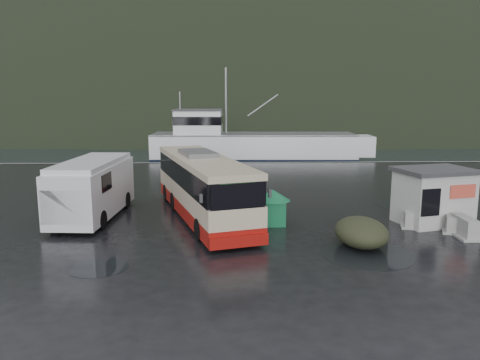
{
  "coord_description": "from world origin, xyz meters",
  "views": [
    {
      "loc": [
        -0.43,
        -20.14,
        5.68
      ],
      "look_at": [
        0.21,
        2.02,
        1.7
      ],
      "focal_mm": 35.0,
      "sensor_mm": 36.0,
      "label": 1
    }
  ],
  "objects_px": {
    "waste_bin_left": "(225,237)",
    "ticket_kiosk": "(431,223)",
    "white_van": "(94,217)",
    "fishing_trawler": "(253,151)",
    "jersey_barrier_b": "(451,231)",
    "coach_bus": "(203,217)",
    "dome_tent": "(361,246)",
    "jersey_barrier_a": "(408,226)",
    "jersey_barrier_c": "(464,236)",
    "waste_bin_right": "(272,224)"
  },
  "relations": [
    {
      "from": "waste_bin_left",
      "to": "ticket_kiosk",
      "type": "bearing_deg",
      "value": 10.89
    },
    {
      "from": "white_van",
      "to": "fishing_trawler",
      "type": "height_order",
      "value": "fishing_trawler"
    },
    {
      "from": "waste_bin_left",
      "to": "jersey_barrier_b",
      "type": "height_order",
      "value": "waste_bin_left"
    },
    {
      "from": "waste_bin_left",
      "to": "jersey_barrier_b",
      "type": "relative_size",
      "value": 1.07
    },
    {
      "from": "coach_bus",
      "to": "dome_tent",
      "type": "bearing_deg",
      "value": -53.06
    },
    {
      "from": "ticket_kiosk",
      "to": "fishing_trawler",
      "type": "distance_m",
      "value": 29.32
    },
    {
      "from": "fishing_trawler",
      "to": "waste_bin_left",
      "type": "bearing_deg",
      "value": -93.62
    },
    {
      "from": "jersey_barrier_b",
      "to": "dome_tent",
      "type": "bearing_deg",
      "value": -156.76
    },
    {
      "from": "ticket_kiosk",
      "to": "fishing_trawler",
      "type": "relative_size",
      "value": 0.13
    },
    {
      "from": "dome_tent",
      "to": "jersey_barrier_b",
      "type": "relative_size",
      "value": 1.93
    },
    {
      "from": "ticket_kiosk",
      "to": "waste_bin_left",
      "type": "bearing_deg",
      "value": 176.92
    },
    {
      "from": "ticket_kiosk",
      "to": "jersey_barrier_b",
      "type": "bearing_deg",
      "value": -89.18
    },
    {
      "from": "white_van",
      "to": "ticket_kiosk",
      "type": "xyz_separation_m",
      "value": [
        15.58,
        -1.49,
        0.0
      ]
    },
    {
      "from": "white_van",
      "to": "jersey_barrier_b",
      "type": "distance_m",
      "value": 16.12
    },
    {
      "from": "coach_bus",
      "to": "fishing_trawler",
      "type": "distance_m",
      "value": 27.4
    },
    {
      "from": "jersey_barrier_a",
      "to": "dome_tent",
      "type": "bearing_deg",
      "value": -136.78
    },
    {
      "from": "white_van",
      "to": "jersey_barrier_a",
      "type": "relative_size",
      "value": 4.66
    },
    {
      "from": "jersey_barrier_b",
      "to": "waste_bin_left",
      "type": "bearing_deg",
      "value": -176.48
    },
    {
      "from": "ticket_kiosk",
      "to": "jersey_barrier_a",
      "type": "height_order",
      "value": "ticket_kiosk"
    },
    {
      "from": "coach_bus",
      "to": "jersey_barrier_a",
      "type": "height_order",
      "value": "coach_bus"
    },
    {
      "from": "jersey_barrier_a",
      "to": "jersey_barrier_c",
      "type": "bearing_deg",
      "value": -45.44
    },
    {
      "from": "ticket_kiosk",
      "to": "jersey_barrier_a",
      "type": "xyz_separation_m",
      "value": [
        -1.19,
        -0.36,
        0.0
      ]
    },
    {
      "from": "dome_tent",
      "to": "jersey_barrier_a",
      "type": "relative_size",
      "value": 1.94
    },
    {
      "from": "waste_bin_right",
      "to": "jersey_barrier_b",
      "type": "height_order",
      "value": "waste_bin_right"
    },
    {
      "from": "dome_tent",
      "to": "fishing_trawler",
      "type": "xyz_separation_m",
      "value": [
        -2.33,
        31.71,
        0.0
      ]
    },
    {
      "from": "fishing_trawler",
      "to": "jersey_barrier_b",
      "type": "bearing_deg",
      "value": -75.4
    },
    {
      "from": "jersey_barrier_b",
      "to": "fishing_trawler",
      "type": "height_order",
      "value": "fishing_trawler"
    },
    {
      "from": "waste_bin_left",
      "to": "ticket_kiosk",
      "type": "distance_m",
      "value": 9.51
    },
    {
      "from": "waste_bin_left",
      "to": "fishing_trawler",
      "type": "distance_m",
      "value": 30.53
    },
    {
      "from": "waste_bin_left",
      "to": "coach_bus",
      "type": "bearing_deg",
      "value": 108.09
    },
    {
      "from": "ticket_kiosk",
      "to": "jersey_barrier_a",
      "type": "relative_size",
      "value": 2.26
    },
    {
      "from": "white_van",
      "to": "jersey_barrier_c",
      "type": "distance_m",
      "value": 16.42
    },
    {
      "from": "white_van",
      "to": "jersey_barrier_a",
      "type": "distance_m",
      "value": 14.5
    },
    {
      "from": "jersey_barrier_a",
      "to": "jersey_barrier_c",
      "type": "height_order",
      "value": "jersey_barrier_c"
    },
    {
      "from": "coach_bus",
      "to": "dome_tent",
      "type": "xyz_separation_m",
      "value": [
        6.29,
        -4.59,
        0.0
      ]
    },
    {
      "from": "white_van",
      "to": "waste_bin_right",
      "type": "bearing_deg",
      "value": -6.18
    },
    {
      "from": "coach_bus",
      "to": "dome_tent",
      "type": "relative_size",
      "value": 3.95
    },
    {
      "from": "jersey_barrier_b",
      "to": "jersey_barrier_c",
      "type": "height_order",
      "value": "jersey_barrier_c"
    },
    {
      "from": "coach_bus",
      "to": "waste_bin_left",
      "type": "relative_size",
      "value": 7.1
    },
    {
      "from": "jersey_barrier_a",
      "to": "ticket_kiosk",
      "type": "bearing_deg",
      "value": 16.75
    },
    {
      "from": "dome_tent",
      "to": "white_van",
      "type": "bearing_deg",
      "value": 158.15
    },
    {
      "from": "white_van",
      "to": "jersey_barrier_a",
      "type": "xyz_separation_m",
      "value": [
        14.38,
        -1.85,
        0.0
      ]
    },
    {
      "from": "jersey_barrier_c",
      "to": "fishing_trawler",
      "type": "relative_size",
      "value": 0.07
    },
    {
      "from": "coach_bus",
      "to": "jersey_barrier_c",
      "type": "bearing_deg",
      "value": -34.9
    },
    {
      "from": "waste_bin_left",
      "to": "dome_tent",
      "type": "distance_m",
      "value": 5.38
    },
    {
      "from": "waste_bin_right",
      "to": "jersey_barrier_b",
      "type": "relative_size",
      "value": 1.11
    },
    {
      "from": "coach_bus",
      "to": "white_van",
      "type": "relative_size",
      "value": 1.65
    },
    {
      "from": "waste_bin_left",
      "to": "jersey_barrier_a",
      "type": "distance_m",
      "value": 8.27
    },
    {
      "from": "jersey_barrier_c",
      "to": "waste_bin_left",
      "type": "bearing_deg",
      "value": 178.57
    },
    {
      "from": "white_van",
      "to": "dome_tent",
      "type": "xyz_separation_m",
      "value": [
        11.46,
        -4.59,
        0.0
      ]
    }
  ]
}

